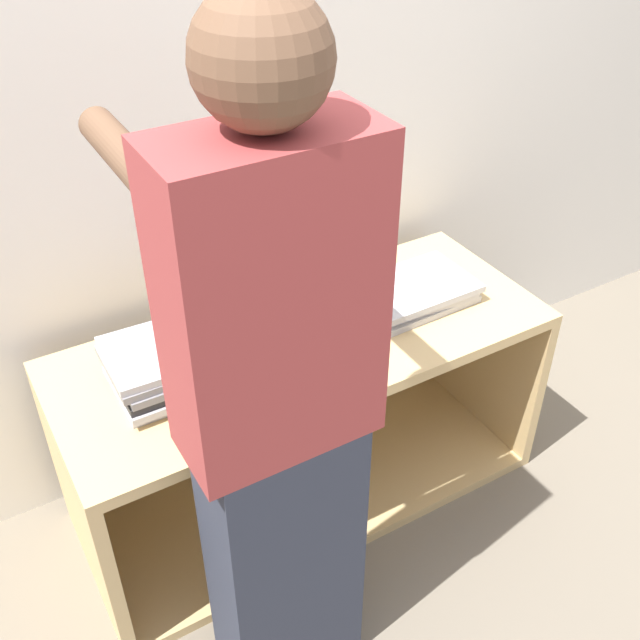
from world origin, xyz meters
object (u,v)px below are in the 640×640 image
at_px(laptop_open, 295,314).
at_px(laptop_stack_left, 179,362).
at_px(person, 276,418).
at_px(laptop_stack_right, 412,291).

bearing_deg(laptop_open, laptop_stack_left, -172.29).
distance_m(laptop_open, laptop_stack_left, 0.38).
bearing_deg(person, laptop_stack_right, 33.65).
distance_m(laptop_open, person, 0.65).
bearing_deg(laptop_open, person, -122.04).
distance_m(laptop_stack_left, person, 0.51).
height_order(laptop_stack_left, laptop_stack_right, laptop_stack_left).
height_order(laptop_open, laptop_stack_right, laptop_open).
xyz_separation_m(laptop_stack_right, person, (-0.71, -0.47, 0.20)).
bearing_deg(person, laptop_open, 57.96).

